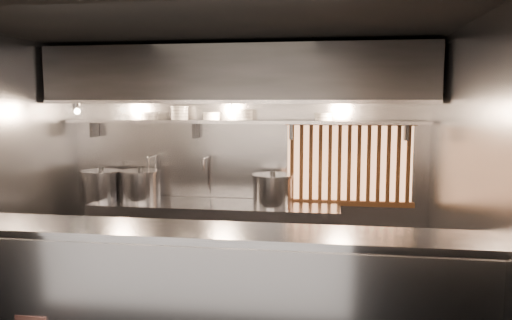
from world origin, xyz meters
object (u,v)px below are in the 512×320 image
(stock_pot_mid, at_px, (141,185))
(stock_pot_left, at_px, (102,185))
(stock_pot_right, at_px, (273,190))
(pendant_bulb, at_px, (232,115))
(heat_lamp, at_px, (76,106))

(stock_pot_mid, bearing_deg, stock_pot_left, -177.30)
(stock_pot_right, bearing_deg, pendant_bulb, 168.73)
(stock_pot_mid, relative_size, stock_pot_right, 0.92)
(stock_pot_left, height_order, stock_pot_right, stock_pot_right)
(stock_pot_left, bearing_deg, heat_lamp, -117.10)
(stock_pot_mid, distance_m, stock_pot_right, 1.66)
(heat_lamp, relative_size, pendant_bulb, 1.87)
(pendant_bulb, xyz_separation_m, stock_pot_mid, (-1.15, -0.04, -0.87))
(heat_lamp, distance_m, stock_pot_mid, 1.21)
(stock_pot_left, relative_size, stock_pot_right, 0.90)
(pendant_bulb, height_order, stock_pot_mid, pendant_bulb)
(pendant_bulb, bearing_deg, stock_pot_right, -11.27)
(heat_lamp, bearing_deg, stock_pot_left, 62.90)
(stock_pot_mid, height_order, stock_pot_right, stock_pot_mid)
(pendant_bulb, height_order, stock_pot_left, pendant_bulb)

